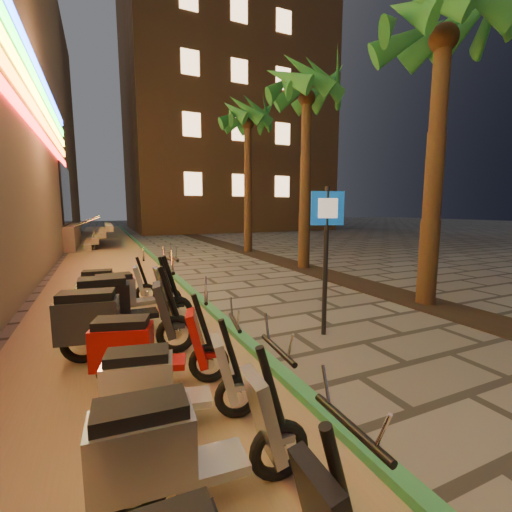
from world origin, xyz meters
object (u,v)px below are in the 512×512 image
scooter_7 (110,321)px  scooter_9 (129,293)px  scooter_5 (164,383)px  scooter_6 (144,348)px  scooter_4 (180,446)px  scooter_10 (110,286)px  pedestrian_sign (326,241)px  scooter_8 (122,303)px

scooter_7 → scooter_9: size_ratio=1.12×
scooter_5 → scooter_6: 0.87m
scooter_4 → scooter_10: bearing=97.0°
pedestrian_sign → scooter_10: (-3.19, 3.17, -1.11)m
scooter_6 → scooter_7: bearing=125.3°
scooter_4 → scooter_5: size_ratio=1.06×
scooter_10 → scooter_8: bearing=-79.7°
scooter_8 → scooter_9: bearing=79.7°
scooter_6 → scooter_9: size_ratio=0.95×
scooter_4 → scooter_8: (-0.16, 3.67, 0.08)m
scooter_5 → scooter_8: (-0.21, 2.72, 0.11)m
scooter_8 → scooter_9: size_ratio=1.12×
scooter_5 → scooter_4: bearing=-82.2°
scooter_4 → scooter_7: size_ratio=0.86×
scooter_9 → pedestrian_sign: bearing=-44.6°
pedestrian_sign → scooter_6: pedestrian_sign is taller
pedestrian_sign → scooter_8: bearing=175.3°
scooter_7 → scooter_8: size_ratio=1.00×
scooter_4 → scooter_5: 0.96m
pedestrian_sign → scooter_8: size_ratio=1.32×
scooter_4 → scooter_7: 2.79m
pedestrian_sign → scooter_4: bearing=-122.1°
scooter_8 → scooter_9: scooter_8 is taller
scooter_10 → scooter_5: bearing=-79.7°
scooter_8 → scooter_10: (-0.14, 1.86, -0.10)m
pedestrian_sign → scooter_10: bearing=153.8°
scooter_4 → scooter_8: bearing=96.4°
scooter_7 → scooter_8: bearing=86.4°
scooter_7 → scooter_9: scooter_7 is taller
scooter_5 → scooter_8: scooter_8 is taller
scooter_5 → scooter_7: bearing=113.7°
scooter_7 → scooter_9: 1.86m
scooter_8 → scooter_5: bearing=-85.8°
scooter_5 → scooter_7: size_ratio=0.80×
scooter_8 → scooter_10: bearing=94.2°
scooter_4 → scooter_6: 1.82m
scooter_6 → scooter_8: 1.86m
scooter_4 → pedestrian_sign: bearing=43.2°
scooter_7 → scooter_8: scooter_8 is taller
scooter_5 → pedestrian_sign: bearing=37.3°
scooter_7 → scooter_9: (0.36, 1.83, -0.06)m
pedestrian_sign → scooter_7: bearing=-168.6°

